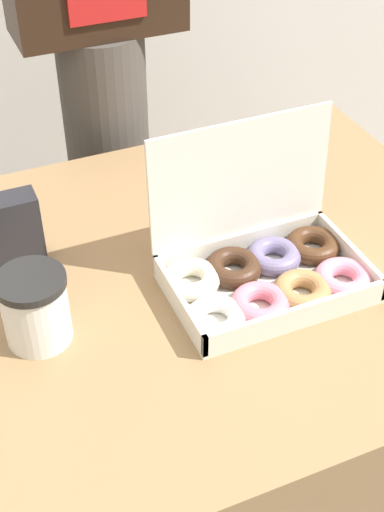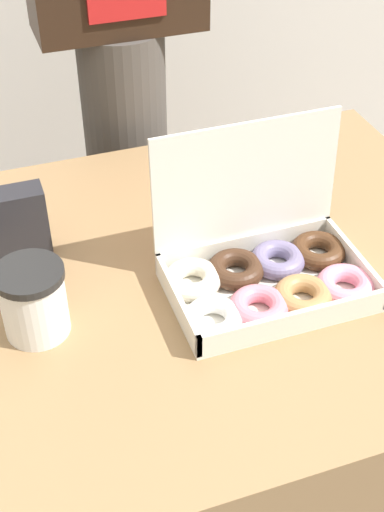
# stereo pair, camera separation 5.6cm
# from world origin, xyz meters

# --- Properties ---
(table) EXTENTS (1.10, 0.82, 0.72)m
(table) POSITION_xyz_m (0.00, 0.00, 0.36)
(table) COLOR #99754C
(table) RESTS_ON ground_plane
(donut_box) EXTENTS (0.34, 0.22, 0.24)m
(donut_box) POSITION_xyz_m (0.12, -0.07, 0.75)
(donut_box) COLOR white
(donut_box) RESTS_ON table
(coffee_cup) EXTENTS (0.10, 0.10, 0.11)m
(coffee_cup) POSITION_xyz_m (-0.24, -0.05, 0.77)
(coffee_cup) COLOR white
(coffee_cup) RESTS_ON table
(napkin_holder) EXTENTS (0.12, 0.05, 0.12)m
(napkin_holder) POSITION_xyz_m (-0.24, 0.14, 0.78)
(napkin_holder) COLOR #232328
(napkin_holder) RESTS_ON table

